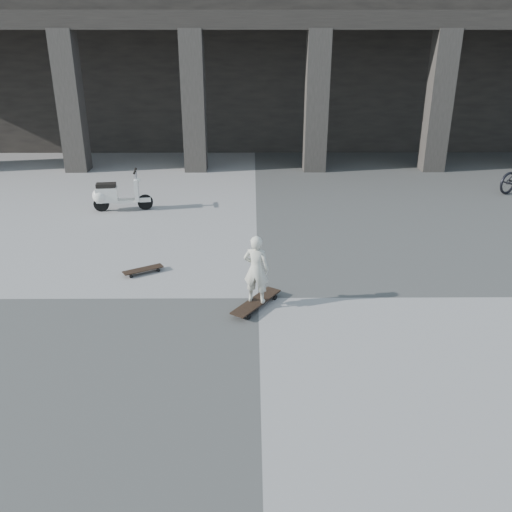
{
  "coord_description": "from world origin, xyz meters",
  "views": [
    {
      "loc": [
        -0.09,
        -7.73,
        3.99
      ],
      "look_at": [
        -0.03,
        0.2,
        0.65
      ],
      "focal_mm": 38.0,
      "sensor_mm": 36.0,
      "label": 1
    }
  ],
  "objects_px": {
    "skateboard_spare": "(143,270)",
    "scooter": "(112,195)",
    "child": "(256,269)",
    "longboard": "(256,302)"
  },
  "relations": [
    {
      "from": "skateboard_spare",
      "to": "longboard",
      "type": "bearing_deg",
      "value": -63.23
    },
    {
      "from": "skateboard_spare",
      "to": "scooter",
      "type": "height_order",
      "value": "scooter"
    },
    {
      "from": "longboard",
      "to": "skateboard_spare",
      "type": "xyz_separation_m",
      "value": [
        -1.98,
        1.27,
        -0.02
      ]
    },
    {
      "from": "longboard",
      "to": "skateboard_spare",
      "type": "bearing_deg",
      "value": 91.0
    },
    {
      "from": "longboard",
      "to": "child",
      "type": "distance_m",
      "value": 0.56
    },
    {
      "from": "skateboard_spare",
      "to": "child",
      "type": "bearing_deg",
      "value": -63.23
    },
    {
      "from": "child",
      "to": "scooter",
      "type": "height_order",
      "value": "child"
    },
    {
      "from": "longboard",
      "to": "skateboard_spare",
      "type": "height_order",
      "value": "longboard"
    },
    {
      "from": "skateboard_spare",
      "to": "scooter",
      "type": "xyz_separation_m",
      "value": [
        -1.36,
        3.57,
        0.32
      ]
    },
    {
      "from": "longboard",
      "to": "scooter",
      "type": "height_order",
      "value": "scooter"
    }
  ]
}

